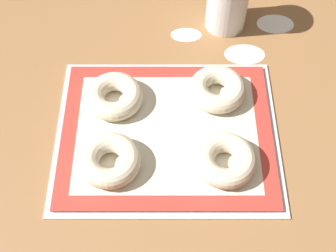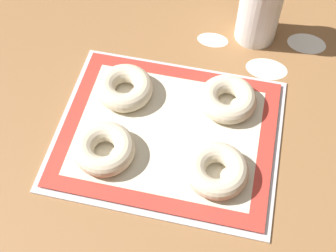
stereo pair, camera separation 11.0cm
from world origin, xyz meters
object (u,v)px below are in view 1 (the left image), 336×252
at_px(bagel_back_left, 115,96).
at_px(baking_tray, 168,133).
at_px(bagel_front_left, 111,160).
at_px(bagel_back_right, 219,90).
at_px(bagel_front_right, 226,160).

bearing_deg(bagel_back_left, baking_tray, -34.04).
bearing_deg(bagel_front_left, bagel_back_left, 90.60).
xyz_separation_m(bagel_front_left, bagel_back_right, (0.21, 0.17, 0.00)).
height_order(bagel_front_left, bagel_front_right, same).
distance_m(bagel_back_left, bagel_back_right, 0.22).
distance_m(baking_tray, bagel_front_right, 0.14).
distance_m(bagel_front_right, bagel_back_left, 0.27).
bearing_deg(bagel_front_left, bagel_back_right, 38.56).
bearing_deg(bagel_back_right, bagel_front_right, -88.23).
xyz_separation_m(baking_tray, bagel_front_left, (-0.11, -0.08, 0.03)).
xyz_separation_m(bagel_front_right, bagel_back_left, (-0.22, 0.15, 0.00)).
bearing_deg(bagel_back_right, baking_tray, -138.86).
bearing_deg(bagel_back_left, bagel_front_left, -89.40).
bearing_deg(bagel_front_right, bagel_back_left, 145.49).
relative_size(bagel_front_right, bagel_back_right, 1.00).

